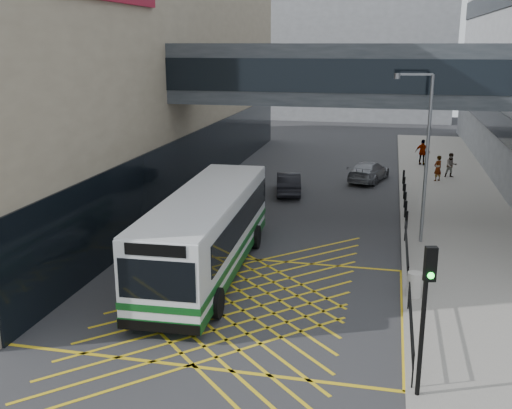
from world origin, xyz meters
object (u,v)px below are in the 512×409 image
Objects in this scene: car_white at (190,251)px; car_dark at (288,183)px; street_lamp at (424,149)px; car_silver at (369,171)px; pedestrian_a at (438,168)px; pedestrian_b at (451,165)px; litter_bin at (414,285)px; pedestrian_c at (423,152)px; bus at (208,231)px; traffic_light at (426,301)px.

car_white is 1.13× the size of car_dark.
street_lamp reaches higher than car_white.
street_lamp is (2.74, -12.95, 3.78)m from car_silver.
car_dark is 10.43m from pedestrian_a.
pedestrian_a reaches higher than pedestrian_b.
car_silver is (6.48, 18.17, -0.07)m from car_white.
car_dark is 11.94m from pedestrian_b.
litter_bin is at bearing 153.32° from car_white.
car_silver is at bearing -174.98° from pedestrian_b.
pedestrian_a is 1.03× the size of pedestrian_b.
pedestrian_c is at bearing -108.70° from car_silver.
bus reaches higher than pedestrian_a.
car_white is 11.93m from traffic_light.
street_lamp is (7.42, -8.31, 3.81)m from car_dark.
car_dark is 0.95× the size of car_silver.
car_silver is at bearing 81.41° from traffic_light.
bus reaches higher than pedestrian_b.
car_dark is 1.05× the size of traffic_light.
litter_bin is at bearing 106.98° from pedestrian_c.
car_dark is 2.64× the size of pedestrian_b.
car_dark is at bearing 115.68° from litter_bin.
pedestrian_a is (10.96, 18.51, 0.22)m from car_white.
car_silver is at bearing -128.51° from car_white.
traffic_light is 13.08m from street_lamp.
car_silver is 4.50m from pedestrian_a.
traffic_light reaches higher than car_white.
street_lamp is at bearing 30.81° from bus.
bus is at bearing 87.53° from car_silver.
car_dark is 6.60m from car_silver.
traffic_light is at bearing 109.71° from car_silver.
car_white is at bearing 18.39° from pedestrian_a.
bus reaches higher than car_dark.
bus is at bearing -131.05° from pedestrian_b.
litter_bin is 21.29m from pedestrian_b.
traffic_light reaches higher than bus.
litter_bin is at bearing 111.63° from car_silver.
street_lamp reaches higher than car_dark.
bus is 2.60× the size of car_silver.
pedestrian_a reaches higher than car_silver.
pedestrian_c is at bearing -123.03° from pedestrian_a.
street_lamp is 8.33× the size of litter_bin.
bus is 21.29m from pedestrian_a.
traffic_light reaches higher than pedestrian_b.
bus is at bearing 20.67° from pedestrian_a.
street_lamp reaches higher than pedestrian_b.
litter_bin is at bearing -100.87° from street_lamp.
car_silver is 13.77m from street_lamp.
car_silver is at bearing 76.75° from pedestrian_c.
bus is 13.09× the size of litter_bin.
traffic_light is 4.54× the size of litter_bin.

